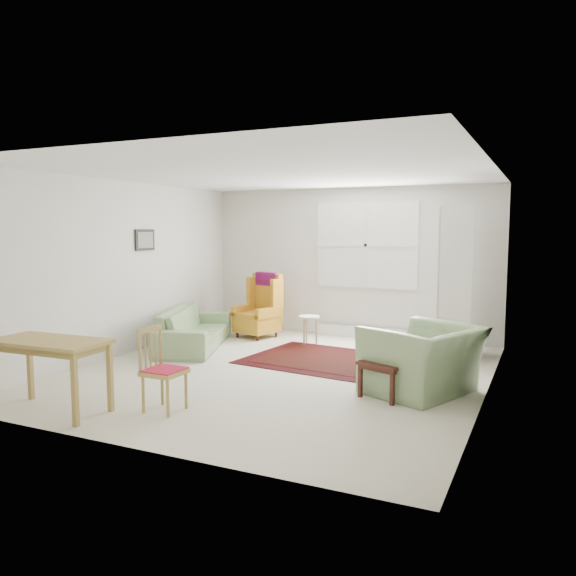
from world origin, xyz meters
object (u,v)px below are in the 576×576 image
at_px(armchair, 423,353).
at_px(desk, 51,376).
at_px(wingback_chair, 257,305).
at_px(coffee_table, 387,379).
at_px(stool, 309,330).
at_px(desk_chair, 164,370).
at_px(cabinet, 455,282).
at_px(sofa, 194,321).

relative_size(armchair, desk, 1.00).
bearing_deg(wingback_chair, coffee_table, -24.67).
bearing_deg(desk, wingback_chair, 89.92).
xyz_separation_m(stool, desk_chair, (-0.01, -3.67, 0.20)).
height_order(armchair, desk, armchair).
height_order(desk, desk_chair, desk_chair).
distance_m(armchair, cabinet, 2.16).
bearing_deg(cabinet, coffee_table, -106.44).
xyz_separation_m(sofa, stool, (1.50, 1.00, -0.18)).
distance_m(cabinet, desk, 5.41).
height_order(coffee_table, desk, desk).
xyz_separation_m(wingback_chair, stool, (1.01, -0.12, -0.32)).
bearing_deg(stool, coffee_table, -50.47).
distance_m(armchair, desk, 3.90).
height_order(sofa, desk_chair, desk_chair).
xyz_separation_m(wingback_chair, desk, (-0.01, -4.30, -0.18)).
distance_m(wingback_chair, desk_chair, 3.92).
relative_size(sofa, desk, 1.75).
xyz_separation_m(armchair, coffee_table, (-0.32, -0.31, -0.25)).
xyz_separation_m(cabinet, desk, (-3.23, -4.28, -0.70)).
height_order(armchair, coffee_table, armchair).
relative_size(coffee_table, desk, 0.43).
relative_size(coffee_table, desk_chair, 0.58).
bearing_deg(desk, armchair, 34.54).
height_order(wingback_chair, cabinet, cabinet).
height_order(armchair, wingback_chair, wingback_chair).
bearing_deg(coffee_table, stool, 129.53).
distance_m(armchair, desk_chair, 2.79).
relative_size(wingback_chair, coffee_table, 2.21).
relative_size(stool, cabinet, 0.21).
relative_size(coffee_table, stool, 1.09).
height_order(stool, cabinet, cabinet).
bearing_deg(cabinet, desk_chair, -129.00).
bearing_deg(stool, wingback_chair, 173.07).
bearing_deg(desk_chair, wingback_chair, 14.94).
xyz_separation_m(sofa, coffee_table, (3.38, -1.28, -0.21)).
relative_size(armchair, stool, 2.58).
xyz_separation_m(wingback_chair, desk_chair, (1.00, -3.79, -0.12)).
bearing_deg(stool, desk_chair, -90.20).
bearing_deg(cabinet, armchair, -98.97).
bearing_deg(coffee_table, wingback_chair, 140.27).
relative_size(armchair, wingback_chair, 1.07).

